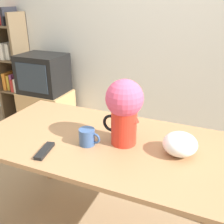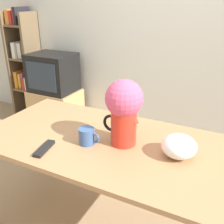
{
  "view_description": "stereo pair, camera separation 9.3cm",
  "coord_description": "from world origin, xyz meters",
  "px_view_note": "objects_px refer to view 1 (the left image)",
  "views": [
    {
      "loc": [
        0.64,
        -1.23,
        1.62
      ],
      "look_at": [
        0.07,
        0.12,
        0.98
      ],
      "focal_mm": 42.0,
      "sensor_mm": 36.0,
      "label": 1
    },
    {
      "loc": [
        0.73,
        -1.19,
        1.62
      ],
      "look_at": [
        0.07,
        0.12,
        0.98
      ],
      "focal_mm": 42.0,
      "sensor_mm": 36.0,
      "label": 2
    }
  ],
  "objects_px": {
    "flower_vase": "(124,107)",
    "tv_set": "(43,74)",
    "coffee_mug": "(87,137)",
    "white_bowl": "(180,144)"
  },
  "relations": [
    {
      "from": "coffee_mug",
      "to": "white_bowl",
      "type": "bearing_deg",
      "value": 11.66
    },
    {
      "from": "flower_vase",
      "to": "coffee_mug",
      "type": "height_order",
      "value": "flower_vase"
    },
    {
      "from": "white_bowl",
      "to": "coffee_mug",
      "type": "bearing_deg",
      "value": -168.34
    },
    {
      "from": "white_bowl",
      "to": "tv_set",
      "type": "height_order",
      "value": "tv_set"
    },
    {
      "from": "tv_set",
      "to": "coffee_mug",
      "type": "bearing_deg",
      "value": -44.98
    },
    {
      "from": "flower_vase",
      "to": "tv_set",
      "type": "relative_size",
      "value": 0.75
    },
    {
      "from": "coffee_mug",
      "to": "tv_set",
      "type": "xyz_separation_m",
      "value": [
        -1.33,
        1.33,
        -0.08
      ]
    },
    {
      "from": "flower_vase",
      "to": "coffee_mug",
      "type": "relative_size",
      "value": 3.0
    },
    {
      "from": "flower_vase",
      "to": "tv_set",
      "type": "bearing_deg",
      "value": 141.34
    },
    {
      "from": "coffee_mug",
      "to": "tv_set",
      "type": "bearing_deg",
      "value": 135.02
    }
  ]
}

